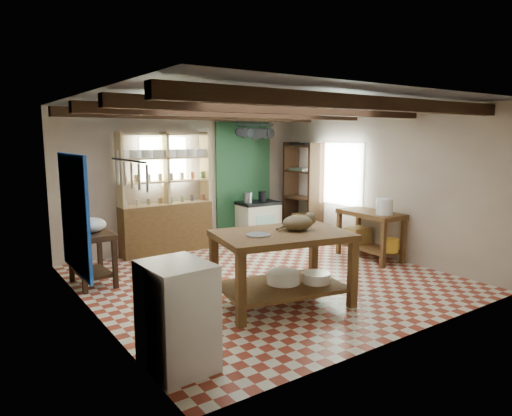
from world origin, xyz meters
TOP-DOWN VIEW (x-y plane):
  - floor at (0.00, 0.00)m, footprint 5.00×5.00m
  - ceiling at (0.00, 0.00)m, footprint 5.00×5.00m
  - wall_back at (0.00, 2.50)m, footprint 5.00×0.04m
  - wall_front at (0.00, -2.50)m, footprint 5.00×0.04m
  - wall_left at (-2.50, 0.00)m, footprint 0.04×5.00m
  - wall_right at (2.50, 0.00)m, footprint 0.04×5.00m
  - ceiling_beams at (0.00, 0.00)m, footprint 5.00×3.80m
  - blue_wall_patch at (-2.47, 0.90)m, footprint 0.04×1.40m
  - green_wall_patch at (1.25, 2.47)m, footprint 1.30×0.04m
  - window_back at (-0.50, 2.48)m, footprint 0.90×0.02m
  - window_right at (2.48, 1.00)m, footprint 0.02×1.30m
  - utensil_rail at (-2.44, -1.20)m, footprint 0.06×0.90m
  - pot_rack at (1.25, 2.05)m, footprint 0.86×0.12m
  - shelving_unit at (-0.55, 2.31)m, footprint 1.70×0.34m
  - tall_rack at (2.28, 1.80)m, footprint 0.40×0.86m
  - work_table at (-0.42, -0.95)m, footprint 1.82×1.39m
  - stove at (1.39, 2.15)m, footprint 0.84×0.58m
  - prep_table at (-2.20, 1.17)m, footprint 0.55×0.78m
  - white_cabinet at (-2.22, -1.71)m, footprint 0.59×0.69m
  - right_counter at (2.18, -0.12)m, footprint 0.64×1.19m
  - cat at (-0.16, -0.95)m, footprint 0.44×0.34m
  - steel_tray at (-0.77, -0.93)m, footprint 0.35×0.35m
  - basin_large at (-0.36, -0.91)m, footprint 0.51×0.51m
  - basin_small at (0.00, -1.14)m, footprint 0.43×0.43m
  - kettle_left at (1.14, 2.16)m, footprint 0.18×0.18m
  - kettle_right at (1.49, 2.15)m, footprint 0.17×0.17m
  - enamel_bowl at (-2.20, 1.17)m, footprint 0.44×0.44m
  - white_bucket at (2.11, -0.47)m, footprint 0.29×0.29m
  - wicker_basket at (2.20, 0.18)m, footprint 0.42×0.34m
  - yellow_tub at (2.16, -0.57)m, footprint 0.31×0.31m

SIDE VIEW (x-z plane):
  - floor at x=0.00m, z-range -0.02..0.00m
  - basin_small at x=0.00m, z-range 0.25..0.37m
  - basin_large at x=-0.36m, z-range 0.25..0.40m
  - yellow_tub at x=2.16m, z-range 0.22..0.44m
  - wicker_basket at x=2.20m, z-range 0.22..0.50m
  - prep_table at x=-2.20m, z-range 0.00..0.77m
  - stove at x=1.39m, z-range 0.00..0.81m
  - right_counter at x=2.18m, z-range 0.00..0.84m
  - work_table at x=-0.42m, z-range 0.00..0.93m
  - white_cabinet at x=-2.22m, z-range 0.00..1.00m
  - enamel_bowl at x=-2.20m, z-range 0.77..0.99m
  - kettle_right at x=1.49m, z-range 0.81..1.01m
  - kettle_left at x=1.14m, z-range 0.81..1.01m
  - steel_tray at x=-0.77m, z-range 0.93..0.95m
  - white_bucket at x=2.11m, z-range 0.84..1.11m
  - tall_rack at x=2.28m, z-range 0.00..2.00m
  - cat at x=-0.16m, z-range 0.93..1.12m
  - blue_wall_patch at x=-2.47m, z-range 0.30..1.90m
  - shelving_unit at x=-0.55m, z-range 0.00..2.20m
  - green_wall_patch at x=1.25m, z-range 0.10..2.40m
  - wall_back at x=0.00m, z-range 0.00..2.60m
  - wall_front at x=0.00m, z-range 0.00..2.60m
  - wall_left at x=-2.50m, z-range 0.00..2.60m
  - wall_right at x=2.50m, z-range 0.00..2.60m
  - window_right at x=2.48m, z-range 0.80..2.00m
  - window_back at x=-0.50m, z-range 1.30..2.10m
  - utensil_rail at x=-2.44m, z-range 1.64..1.92m
  - pot_rack at x=1.25m, z-range 2.00..2.36m
  - ceiling_beams at x=0.00m, z-range 2.40..2.56m
  - ceiling at x=0.00m, z-range 2.59..2.61m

